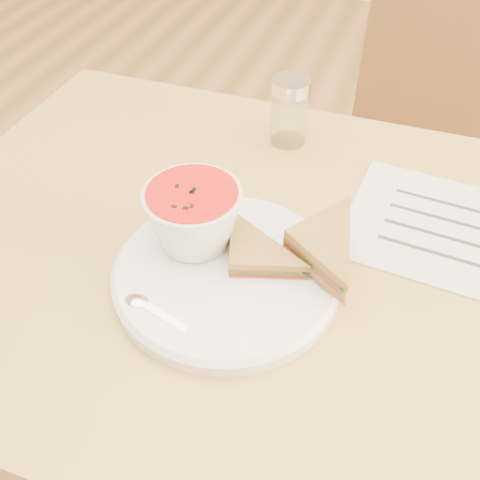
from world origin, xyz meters
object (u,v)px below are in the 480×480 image
at_px(dining_table, 269,400).
at_px(condiment_shaker, 289,112).
at_px(plate, 227,274).
at_px(soup_bowl, 194,219).
at_px(chair_far, 396,182).

bearing_deg(dining_table, condiment_shaker, 103.73).
relative_size(dining_table, condiment_shaker, 9.45).
relative_size(plate, condiment_shaker, 2.56).
height_order(soup_bowl, condiment_shaker, condiment_shaker).
height_order(chair_far, soup_bowl, chair_far).
xyz_separation_m(dining_table, soup_bowl, (-0.10, -0.04, 0.43)).
bearing_deg(plate, soup_bowl, 150.49).
height_order(dining_table, condiment_shaker, condiment_shaker).
height_order(chair_far, condiment_shaker, chair_far).
xyz_separation_m(dining_table, chair_far, (0.13, 0.60, 0.08)).
bearing_deg(soup_bowl, plate, -29.51).
relative_size(dining_table, chair_far, 1.10).
height_order(dining_table, chair_far, chair_far).
bearing_deg(condiment_shaker, chair_far, 62.60).
height_order(chair_far, plate, chair_far).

